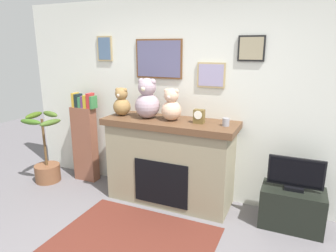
{
  "coord_description": "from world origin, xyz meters",
  "views": [
    {
      "loc": [
        1.26,
        -1.7,
        1.98
      ],
      "look_at": [
        -0.21,
        1.65,
        1.02
      ],
      "focal_mm": 32.07,
      "sensor_mm": 36.0,
      "label": 1
    }
  ],
  "objects_px": {
    "bookshelf": "(85,139)",
    "mantel_clock": "(199,116)",
    "television": "(296,175)",
    "teddy_bear_brown": "(171,106)",
    "tv_stand": "(292,208)",
    "potted_plant": "(46,160)",
    "candle_jar": "(226,122)",
    "teddy_bear_grey": "(122,103)",
    "fireplace": "(170,161)",
    "teddy_bear_tan": "(147,100)"
  },
  "relations": [
    {
      "from": "teddy_bear_grey",
      "to": "teddy_bear_tan",
      "type": "distance_m",
      "value": 0.39
    },
    {
      "from": "candle_jar",
      "to": "teddy_bear_grey",
      "type": "bearing_deg",
      "value": -179.98
    },
    {
      "from": "television",
      "to": "teddy_bear_grey",
      "type": "xyz_separation_m",
      "value": [
        -2.19,
        -0.01,
        0.63
      ]
    },
    {
      "from": "teddy_bear_tan",
      "to": "tv_stand",
      "type": "bearing_deg",
      "value": 0.21
    },
    {
      "from": "fireplace",
      "to": "bookshelf",
      "type": "distance_m",
      "value": 1.44
    },
    {
      "from": "teddy_bear_tan",
      "to": "teddy_bear_grey",
      "type": "bearing_deg",
      "value": 179.97
    },
    {
      "from": "potted_plant",
      "to": "teddy_bear_brown",
      "type": "distance_m",
      "value": 2.18
    },
    {
      "from": "bookshelf",
      "to": "mantel_clock",
      "type": "distance_m",
      "value": 1.9
    },
    {
      "from": "mantel_clock",
      "to": "teddy_bear_tan",
      "type": "height_order",
      "value": "teddy_bear_tan"
    },
    {
      "from": "teddy_bear_grey",
      "to": "teddy_bear_tan",
      "type": "height_order",
      "value": "teddy_bear_tan"
    },
    {
      "from": "television",
      "to": "teddy_bear_brown",
      "type": "xyz_separation_m",
      "value": [
        -1.48,
        -0.01,
        0.65
      ]
    },
    {
      "from": "mantel_clock",
      "to": "teddy_bear_tan",
      "type": "distance_m",
      "value": 0.71
    },
    {
      "from": "mantel_clock",
      "to": "television",
      "type": "bearing_deg",
      "value": 0.31
    },
    {
      "from": "bookshelf",
      "to": "teddy_bear_grey",
      "type": "bearing_deg",
      "value": -8.18
    },
    {
      "from": "bookshelf",
      "to": "potted_plant",
      "type": "xyz_separation_m",
      "value": [
        -0.5,
        -0.31,
        -0.29
      ]
    },
    {
      "from": "tv_stand",
      "to": "mantel_clock",
      "type": "bearing_deg",
      "value": -179.61
    },
    {
      "from": "fireplace",
      "to": "bookshelf",
      "type": "xyz_separation_m",
      "value": [
        -1.43,
        0.09,
        0.08
      ]
    },
    {
      "from": "television",
      "to": "mantel_clock",
      "type": "height_order",
      "value": "mantel_clock"
    },
    {
      "from": "television",
      "to": "candle_jar",
      "type": "bearing_deg",
      "value": -179.66
    },
    {
      "from": "bookshelf",
      "to": "mantel_clock",
      "type": "height_order",
      "value": "bookshelf"
    },
    {
      "from": "fireplace",
      "to": "tv_stand",
      "type": "bearing_deg",
      "value": -0.44
    },
    {
      "from": "mantel_clock",
      "to": "teddy_bear_brown",
      "type": "relative_size",
      "value": 0.42
    },
    {
      "from": "bookshelf",
      "to": "candle_jar",
      "type": "distance_m",
      "value": 2.2
    },
    {
      "from": "mantel_clock",
      "to": "candle_jar",
      "type": "bearing_deg",
      "value": 0.26
    },
    {
      "from": "television",
      "to": "mantel_clock",
      "type": "distance_m",
      "value": 1.25
    },
    {
      "from": "television",
      "to": "teddy_bear_tan",
      "type": "height_order",
      "value": "teddy_bear_tan"
    },
    {
      "from": "candle_jar",
      "to": "teddy_bear_tan",
      "type": "bearing_deg",
      "value": -179.96
    },
    {
      "from": "potted_plant",
      "to": "teddy_bear_grey",
      "type": "height_order",
      "value": "teddy_bear_grey"
    },
    {
      "from": "fireplace",
      "to": "tv_stand",
      "type": "height_order",
      "value": "fireplace"
    },
    {
      "from": "bookshelf",
      "to": "teddy_bear_tan",
      "type": "xyz_separation_m",
      "value": [
        1.12,
        -0.11,
        0.69
      ]
    },
    {
      "from": "bookshelf",
      "to": "potted_plant",
      "type": "distance_m",
      "value": 0.66
    },
    {
      "from": "candle_jar",
      "to": "mantel_clock",
      "type": "bearing_deg",
      "value": -179.74
    },
    {
      "from": "fireplace",
      "to": "teddy_bear_tan",
      "type": "relative_size",
      "value": 3.32
    },
    {
      "from": "tv_stand",
      "to": "teddy_bear_tan",
      "type": "relative_size",
      "value": 1.32
    },
    {
      "from": "potted_plant",
      "to": "teddy_bear_tan",
      "type": "relative_size",
      "value": 2.08
    },
    {
      "from": "television",
      "to": "tv_stand",
      "type": "bearing_deg",
      "value": 90.0
    },
    {
      "from": "fireplace",
      "to": "tv_stand",
      "type": "distance_m",
      "value": 1.54
    },
    {
      "from": "potted_plant",
      "to": "candle_jar",
      "type": "distance_m",
      "value": 2.77
    },
    {
      "from": "teddy_bear_tan",
      "to": "teddy_bear_brown",
      "type": "height_order",
      "value": "teddy_bear_tan"
    },
    {
      "from": "mantel_clock",
      "to": "fireplace",
      "type": "bearing_deg",
      "value": 177.13
    },
    {
      "from": "bookshelf",
      "to": "mantel_clock",
      "type": "xyz_separation_m",
      "value": [
        1.81,
        -0.11,
        0.55
      ]
    },
    {
      "from": "teddy_bear_grey",
      "to": "teddy_bear_brown",
      "type": "distance_m",
      "value": 0.71
    },
    {
      "from": "television",
      "to": "candle_jar",
      "type": "height_order",
      "value": "candle_jar"
    },
    {
      "from": "fireplace",
      "to": "television",
      "type": "relative_size",
      "value": 2.92
    },
    {
      "from": "bookshelf",
      "to": "tv_stand",
      "type": "relative_size",
      "value": 2.0
    },
    {
      "from": "teddy_bear_grey",
      "to": "potted_plant",
      "type": "bearing_deg",
      "value": -170.93
    },
    {
      "from": "candle_jar",
      "to": "fireplace",
      "type": "bearing_deg",
      "value": 178.56
    },
    {
      "from": "teddy_bear_tan",
      "to": "fireplace",
      "type": "bearing_deg",
      "value": 3.42
    },
    {
      "from": "fireplace",
      "to": "teddy_bear_grey",
      "type": "distance_m",
      "value": 0.99
    },
    {
      "from": "television",
      "to": "teddy_bear_brown",
      "type": "distance_m",
      "value": 1.61
    }
  ]
}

